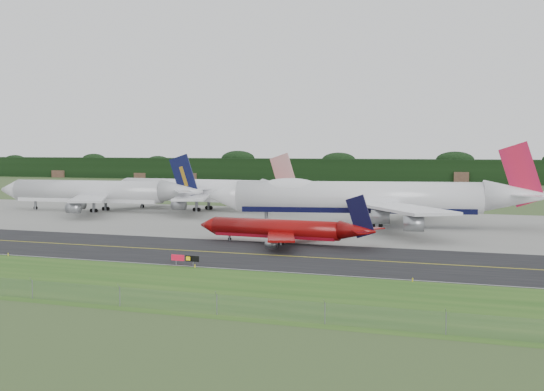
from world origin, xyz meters
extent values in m
plane|color=#364C23|center=(0.00, 0.00, 0.00)|extent=(600.00, 600.00, 0.00)
cube|color=#214F17|center=(0.00, -35.00, 0.01)|extent=(400.00, 30.00, 0.01)
cube|color=black|center=(0.00, -4.00, 0.01)|extent=(400.00, 32.00, 0.02)
cube|color=gray|center=(0.00, 51.00, 0.01)|extent=(400.00, 78.00, 0.01)
cube|color=#D2C813|center=(0.00, -4.00, 0.03)|extent=(400.00, 0.40, 0.00)
cube|color=silver|center=(0.00, -19.50, 0.03)|extent=(400.00, 0.25, 0.00)
plane|color=slate|center=(0.00, -48.00, 1.10)|extent=(320.00, 0.00, 320.00)
cylinder|color=slate|center=(0.00, -48.00, 1.10)|extent=(0.10, 0.10, 2.20)
cube|color=black|center=(0.00, 275.00, 6.00)|extent=(700.00, 24.00, 12.00)
cylinder|color=white|center=(8.72, 45.74, 6.76)|extent=(55.20, 18.60, 6.98)
cube|color=black|center=(8.72, 45.74, 4.49)|extent=(52.14, 16.30, 2.44)
cone|color=white|center=(-21.49, 39.12, 6.76)|extent=(8.21, 8.29, 6.98)
cone|color=white|center=(42.66, 53.19, 7.29)|extent=(15.67, 9.93, 6.98)
ellipsoid|color=white|center=(-6.31, 42.45, 8.68)|extent=(15.18, 8.85, 4.45)
cube|color=white|center=(21.38, 32.59, 5.54)|extent=(26.77, 30.75, 0.60)
cube|color=white|center=(14.71, 62.98, 5.54)|extent=(16.49, 32.53, 0.60)
cube|color=red|center=(43.42, 53.35, 12.03)|extent=(9.92, 2.70, 14.47)
cylinder|color=gray|center=(17.05, 32.34, 3.64)|extent=(4.35, 3.68, 2.93)
cylinder|color=gray|center=(10.67, 61.40, 3.64)|extent=(4.35, 3.68, 2.93)
cylinder|color=gray|center=(26.10, 20.47, 3.64)|extent=(4.35, 3.68, 2.93)
cylinder|color=gray|center=(13.93, 75.97, 3.64)|extent=(4.35, 3.68, 2.93)
cylinder|color=black|center=(-11.68, 41.27, 0.63)|extent=(1.35, 0.82, 1.26)
cylinder|color=slate|center=(13.84, 42.93, 2.33)|extent=(1.16, 1.16, 4.67)
cylinder|color=black|center=(13.84, 42.93, 0.63)|extent=(1.36, 0.88, 1.26)
cylinder|color=slate|center=(12.20, 50.44, 2.33)|extent=(1.16, 1.16, 4.67)
cylinder|color=black|center=(12.20, 50.44, 0.63)|extent=(1.36, 0.88, 1.26)
cylinder|color=maroon|center=(2.08, 11.01, 2.81)|extent=(25.60, 5.17, 3.44)
cube|color=maroon|center=(2.08, 11.01, 1.69)|extent=(24.28, 4.23, 1.20)
cone|color=maroon|center=(-12.19, 11.99, 2.81)|extent=(3.41, 3.65, 3.44)
cone|color=maroon|center=(18.12, 9.91, 3.07)|extent=(6.93, 3.89, 3.44)
cube|color=maroon|center=(5.95, 3.65, 2.21)|extent=(9.38, 14.87, 0.39)
cube|color=maroon|center=(6.92, 17.78, 2.21)|extent=(10.87, 14.62, 0.39)
cube|color=black|center=(18.60, 9.88, 5.66)|extent=(5.44, 0.65, 7.83)
cylinder|color=gray|center=(5.46, 0.29, 1.27)|extent=(1.97, 1.57, 1.45)
cylinder|color=gray|center=(6.89, 21.17, 1.27)|extent=(1.97, 1.57, 1.45)
cylinder|color=black|center=(-7.56, 11.67, 0.31)|extent=(0.64, 0.32, 0.62)
cylinder|color=slate|center=(3.98, 8.98, 0.89)|extent=(0.51, 0.51, 1.77)
cylinder|color=black|center=(3.98, 8.98, 0.31)|extent=(0.64, 0.35, 0.62)
cylinder|color=slate|center=(4.24, 12.76, 0.89)|extent=(0.51, 0.51, 1.77)
cylinder|color=black|center=(4.24, 12.76, 0.31)|extent=(0.64, 0.35, 0.62)
cylinder|color=silver|center=(-72.84, 59.41, 5.66)|extent=(45.44, 9.78, 6.06)
cube|color=white|center=(-72.84, 59.41, 3.69)|extent=(43.06, 8.08, 2.12)
cone|color=silver|center=(-98.11, 57.31, 5.66)|extent=(6.12, 6.51, 6.06)
cone|color=silver|center=(-44.44, 61.77, 6.11)|extent=(12.36, 7.03, 6.06)
cube|color=silver|center=(-63.58, 46.66, 4.60)|extent=(20.44, 27.44, 0.54)
cube|color=silver|center=(-65.82, 73.52, 4.60)|extent=(16.96, 28.10, 0.54)
cube|color=#0B0F34|center=(-43.76, 61.83, 10.11)|extent=(8.50, 1.19, 12.23)
cylinder|color=gray|center=(-67.15, 46.95, 2.94)|extent=(3.51, 2.81, 2.55)
cylinder|color=gray|center=(-69.29, 72.64, 2.94)|extent=(3.51, 2.81, 2.55)
cylinder|color=gray|center=(-60.73, 35.73, 2.94)|extent=(3.51, 2.81, 2.55)
cylinder|color=gray|center=(-64.81, 84.77, 2.94)|extent=(3.51, 2.81, 2.55)
cylinder|color=black|center=(-89.91, 57.99, 0.55)|extent=(1.13, 0.58, 1.09)
cylinder|color=slate|center=(-68.96, 56.39, 1.92)|extent=(0.92, 0.92, 3.84)
cylinder|color=black|center=(-68.96, 56.39, 0.55)|extent=(1.13, 0.63, 1.09)
cylinder|color=slate|center=(-69.52, 63.03, 1.92)|extent=(0.92, 0.92, 3.84)
cylinder|color=black|center=(-69.52, 63.03, 0.55)|extent=(1.13, 0.63, 1.09)
cylinder|color=white|center=(-47.24, 73.12, 5.80)|extent=(45.18, 9.20, 6.23)
cube|color=white|center=(-47.24, 73.12, 3.78)|extent=(42.83, 7.50, 2.18)
cone|color=white|center=(-72.42, 74.80, 5.80)|extent=(6.01, 6.59, 6.23)
cone|color=white|center=(-18.95, 71.24, 6.27)|extent=(12.23, 7.00, 6.23)
cube|color=white|center=(-40.25, 59.78, 4.71)|extent=(16.84, 26.89, 0.56)
cube|color=white|center=(-38.54, 85.42, 4.71)|extent=(19.48, 26.42, 0.56)
cube|color=#A10B0E|center=(-18.26, 71.19, 10.31)|extent=(8.61, 1.07, 12.39)
cylinder|color=gray|center=(-41.04, 53.67, 3.01)|extent=(3.57, 2.84, 2.62)
cylinder|color=gray|center=(-38.51, 91.58, 3.01)|extent=(3.57, 2.84, 2.62)
cylinder|color=black|center=(-64.25, 74.26, 0.56)|extent=(1.15, 0.58, 1.12)
cylinder|color=slate|center=(-43.89, 69.46, 1.97)|extent=(0.93, 0.93, 3.93)
cylinder|color=black|center=(-43.89, 69.46, 0.56)|extent=(1.16, 0.63, 1.12)
cylinder|color=slate|center=(-43.43, 76.30, 1.97)|extent=(0.93, 0.93, 3.93)
cylinder|color=black|center=(-43.43, 76.30, 0.56)|extent=(1.16, 0.63, 1.12)
cylinder|color=slate|center=(-2.55, -19.05, 0.35)|extent=(0.12, 0.12, 0.69)
cylinder|color=slate|center=(0.41, -19.18, 0.35)|extent=(0.12, 0.12, 0.69)
cube|color=#B20D27|center=(-2.25, -19.06, 1.13)|extent=(2.18, 0.27, 0.89)
cube|color=black|center=(-0.38, -19.14, 1.13)|extent=(0.99, 0.22, 0.89)
cube|color=black|center=(0.80, -19.19, 1.13)|extent=(1.19, 0.23, 0.89)
cylinder|color=yellow|center=(-32.94, -20.50, 0.25)|extent=(0.16, 0.16, 0.50)
cylinder|color=yellow|center=(1.38, -20.50, 0.25)|extent=(0.16, 0.16, 0.50)
cylinder|color=yellow|center=(33.66, -20.50, 0.25)|extent=(0.16, 0.16, 0.50)
camera|label=1|loc=(52.18, -120.00, 17.68)|focal=50.00mm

